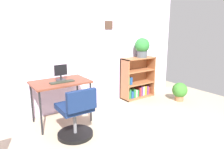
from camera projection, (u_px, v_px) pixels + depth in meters
The scene contains 8 objects.
wall_back at pixel (71, 43), 3.82m from camera, with size 5.20×0.12×2.57m.
desk at pixel (60, 85), 3.38m from camera, with size 0.91×0.59×0.71m.
monitor at pixel (61, 73), 3.39m from camera, with size 0.21×0.16×0.26m.
keyboard at pixel (62, 82), 3.29m from camera, with size 0.39×0.11×0.02m, color #292F23.
office_chair at pixel (76, 116), 2.94m from camera, with size 0.52×0.55×0.77m.
bookshelf_low at pixel (136, 80), 4.66m from camera, with size 0.78×0.30×0.91m.
potted_plant_on_shelf at pixel (142, 47), 4.50m from camera, with size 0.32×0.32×0.43m.
potted_plant_floor at pixel (180, 91), 4.46m from camera, with size 0.32×0.32×0.40m.
Camera 1 is at (-1.56, -1.46, 1.58)m, focal length 33.17 mm.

